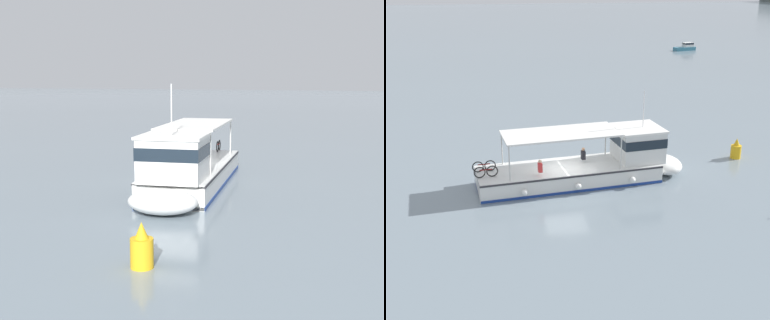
% 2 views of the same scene
% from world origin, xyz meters
% --- Properties ---
extents(ground_plane, '(400.00, 400.00, 0.00)m').
position_xyz_m(ground_plane, '(0.00, 0.00, 0.00)').
color(ground_plane, gray).
extents(ferry_main, '(4.51, 13.01, 5.32)m').
position_xyz_m(ferry_main, '(-0.75, 1.86, 1.01)').
color(ferry_main, white).
rests_on(ferry_main, ground).
extents(motorboat_horizon_west, '(2.04, 3.79, 1.26)m').
position_xyz_m(motorboat_horizon_west, '(-52.94, 28.51, 0.54)').
color(motorboat_horizon_west, teal).
rests_on(motorboat_horizon_west, ground).
extents(channel_buoy, '(0.70, 0.70, 1.40)m').
position_xyz_m(channel_buoy, '(-2.87, 12.18, 0.57)').
color(channel_buoy, gold).
rests_on(channel_buoy, ground).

